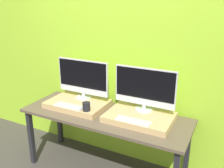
{
  "coord_description": "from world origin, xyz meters",
  "views": [
    {
      "loc": [
        1.15,
        -1.75,
        1.85
      ],
      "look_at": [
        0.0,
        0.48,
        0.99
      ],
      "focal_mm": 40.0,
      "sensor_mm": 36.0,
      "label": 1
    }
  ],
  "objects": [
    {
      "name": "keyboard_left",
      "position": [
        -0.37,
        0.2,
        0.77
      ],
      "size": [
        0.34,
        0.1,
        0.01
      ],
      "color": "silver",
      "rests_on": "wooden_riser_left"
    },
    {
      "name": "keyboard_right",
      "position": [
        0.37,
        0.2,
        0.77
      ],
      "size": [
        0.34,
        0.1,
        0.01
      ],
      "color": "silver",
      "rests_on": "wooden_riser_right"
    },
    {
      "name": "monitor_left",
      "position": [
        -0.37,
        0.48,
        1.0
      ],
      "size": [
        0.64,
        0.18,
        0.45
      ],
      "color": "silver",
      "rests_on": "wooden_riser_left"
    },
    {
      "name": "mug",
      "position": [
        -0.15,
        0.2,
        0.81
      ],
      "size": [
        0.08,
        0.08,
        0.09
      ],
      "color": "black",
      "rests_on": "wooden_riser_left"
    },
    {
      "name": "wooden_riser_left",
      "position": [
        -0.37,
        0.36,
        0.73
      ],
      "size": [
        0.66,
        0.45,
        0.06
      ],
      "color": "tan",
      "rests_on": "workbench"
    },
    {
      "name": "workbench",
      "position": [
        0.0,
        0.32,
        0.63
      ],
      "size": [
        1.78,
        0.63,
        0.7
      ],
      "color": "brown",
      "rests_on": "ground_plane"
    },
    {
      "name": "monitor_right",
      "position": [
        0.37,
        0.48,
        1.0
      ],
      "size": [
        0.64,
        0.18,
        0.45
      ],
      "color": "silver",
      "rests_on": "wooden_riser_right"
    },
    {
      "name": "wooden_riser_right",
      "position": [
        0.37,
        0.36,
        0.73
      ],
      "size": [
        0.66,
        0.45,
        0.06
      ],
      "color": "tan",
      "rests_on": "workbench"
    },
    {
      "name": "wall_back",
      "position": [
        0.0,
        0.7,
        1.3
      ],
      "size": [
        8.0,
        0.04,
        2.6
      ],
      "color": "#9ED12D",
      "rests_on": "ground_plane"
    }
  ]
}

